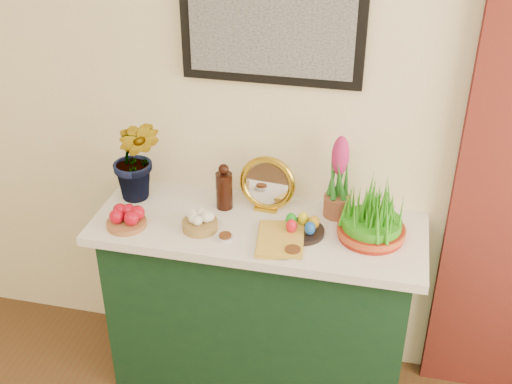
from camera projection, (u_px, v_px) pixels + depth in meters
The scene contains 13 objects.
sideboard at pixel (258, 308), 2.94m from camera, with size 1.30×0.45×0.85m, color #12331B.
tablecloth at pixel (259, 227), 2.71m from camera, with size 1.40×0.55×0.04m, color white.
hyacinth_green at pixel (135, 145), 2.75m from camera, with size 0.26×0.22×0.52m, color #236E20.
apple_bowl at pixel (126, 219), 2.66m from camera, with size 0.17×0.17×0.08m.
garlic_basket at pixel (200, 222), 2.64m from camera, with size 0.19×0.19×0.08m.
vinegar_cruet at pixel (224, 189), 2.76m from camera, with size 0.07×0.07×0.21m.
mirror at pixel (267, 184), 2.74m from camera, with size 0.25×0.08×0.25m.
book at pixel (257, 238), 2.58m from camera, with size 0.17×0.25×0.03m, color gold.
spice_dish_left at pixel (225, 237), 2.59m from camera, with size 0.06×0.06×0.03m.
spice_dish_right at pixel (293, 252), 2.50m from camera, with size 0.08×0.08×0.03m.
egg_plate at pixel (302, 227), 2.62m from camera, with size 0.25×0.25×0.08m.
hyacinth_pink at pixel (339, 181), 2.67m from camera, with size 0.11×0.11×0.37m.
wheatgrass_sabzeh at pixel (373, 216), 2.56m from camera, with size 0.28×0.28×0.23m.
Camera 1 is at (0.52, -0.20, 2.37)m, focal length 45.00 mm.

